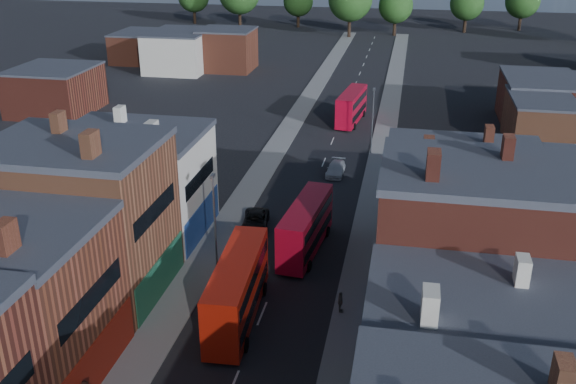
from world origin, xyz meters
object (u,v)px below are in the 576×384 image
at_px(bus_2, 352,106).
at_px(car_3, 336,169).
at_px(bus_0, 237,289).
at_px(bus_1, 306,226).
at_px(car_2, 255,221).
at_px(ped_3, 340,302).

xyz_separation_m(bus_2, car_3, (0.34, -20.30, -1.72)).
height_order(bus_0, bus_2, bus_0).
xyz_separation_m(bus_1, car_3, (0.34, 18.38, -1.70)).
relative_size(bus_2, car_3, 2.30).
xyz_separation_m(bus_1, car_2, (-5.30, 3.62, -1.67)).
distance_m(bus_1, car_3, 18.46).
distance_m(bus_0, bus_2, 49.86).
xyz_separation_m(bus_2, car_2, (-5.30, -35.07, -1.68)).
bearing_deg(ped_3, car_3, -2.18).
xyz_separation_m(car_2, ped_3, (9.33, -12.50, 0.25)).
height_order(bus_0, car_2, bus_0).
height_order(car_2, car_3, car_2).
bearing_deg(ped_3, bus_2, -5.05).
distance_m(bus_1, car_2, 6.63).
bearing_deg(ped_3, car_2, 26.83).
bearing_deg(bus_2, ped_3, -78.73).
relative_size(car_2, ped_3, 3.04).
distance_m(bus_0, car_2, 15.00).
distance_m(car_2, car_3, 15.80).
bearing_deg(bus_2, car_3, -82.62).
relative_size(bus_0, car_3, 2.44).
relative_size(car_2, car_3, 1.10).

